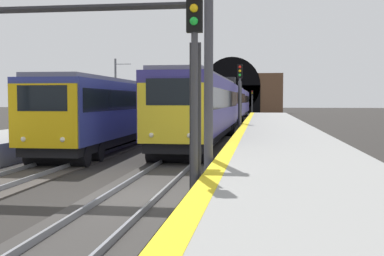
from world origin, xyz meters
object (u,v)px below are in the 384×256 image
(train_main_approaching, at_px, (227,103))
(overhead_signal_gantry, at_px, (72,31))
(train_adjacent_platform, at_px, (152,107))
(railway_signal_near, at_px, (195,79))
(catenary_mast_near, at_px, (116,91))
(railway_signal_mid, at_px, (240,93))
(railway_signal_far, at_px, (252,100))

(train_main_approaching, relative_size, overhead_signal_gantry, 6.93)
(train_adjacent_platform, bearing_deg, train_main_approaching, 158.92)
(train_main_approaching, relative_size, railway_signal_near, 11.49)
(train_adjacent_platform, height_order, catenary_mast_near, catenary_mast_near)
(railway_signal_mid, bearing_deg, overhead_signal_gantry, -11.15)
(railway_signal_far, distance_m, catenary_mast_near, 41.12)
(railway_signal_mid, height_order, overhead_signal_gantry, overhead_signal_gantry)
(railway_signal_far, xyz_separation_m, catenary_mast_near, (-38.58, 14.18, 1.06))
(train_adjacent_platform, height_order, overhead_signal_gantry, overhead_signal_gantry)
(overhead_signal_gantry, relative_size, catenary_mast_near, 1.24)
(railway_signal_near, bearing_deg, railway_signal_mid, -180.00)
(train_adjacent_platform, relative_size, railway_signal_near, 7.19)
(train_adjacent_platform, distance_m, railway_signal_near, 26.34)
(train_main_approaching, distance_m, overhead_signal_gantry, 35.52)
(train_adjacent_platform, xyz_separation_m, catenary_mast_near, (14.76, 7.35, 1.50))
(railway_signal_near, xyz_separation_m, railway_signal_far, (78.76, -0.00, -0.60))
(railway_signal_near, height_order, railway_signal_mid, railway_signal_mid)
(train_main_approaching, xyz_separation_m, catenary_mast_near, (1.57, 12.28, 1.32))
(train_main_approaching, xyz_separation_m, railway_signal_far, (40.15, -1.90, 0.26))
(catenary_mast_near, bearing_deg, overhead_signal_gantry, -165.11)
(railway_signal_near, relative_size, railway_signal_mid, 1.00)
(railway_signal_mid, distance_m, catenary_mast_near, 20.47)
(railway_signal_far, relative_size, overhead_signal_gantry, 0.50)
(railway_signal_far, height_order, overhead_signal_gantry, overhead_signal_gantry)
(train_main_approaching, bearing_deg, catenary_mast_near, -96.61)
(train_adjacent_platform, height_order, railway_signal_far, train_adjacent_platform)
(railway_signal_near, bearing_deg, train_main_approaching, -177.18)
(railway_signal_mid, bearing_deg, train_main_approaching, -171.78)
(overhead_signal_gantry, height_order, catenary_mast_near, catenary_mast_near)
(train_main_approaching, bearing_deg, railway_signal_far, 177.98)
(train_main_approaching, xyz_separation_m, railway_signal_mid, (-13.18, -1.90, 0.88))
(railway_signal_far, distance_m, overhead_signal_gantry, 75.66)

